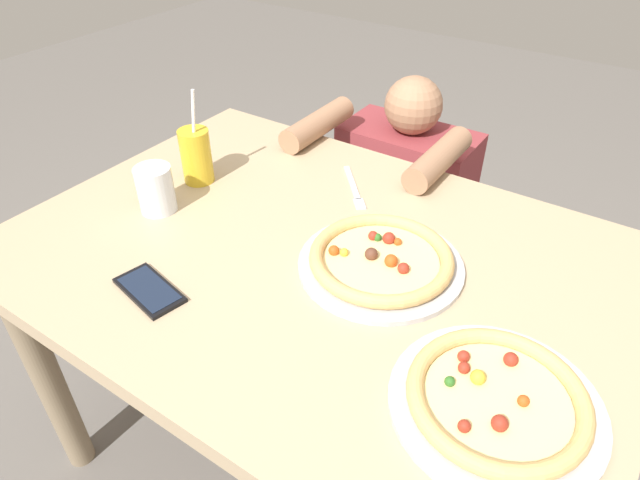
% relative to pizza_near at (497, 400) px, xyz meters
% --- Properties ---
extents(ground_plane, '(8.00, 8.00, 0.00)m').
position_rel_pizza_near_xyz_m(ground_plane, '(-0.44, 0.17, -0.77)').
color(ground_plane, '#66605B').
extents(dining_table, '(1.29, 0.92, 0.75)m').
position_rel_pizza_near_xyz_m(dining_table, '(-0.44, 0.17, -0.12)').
color(dining_table, tan).
rests_on(dining_table, ground).
extents(pizza_near, '(0.33, 0.33, 0.04)m').
position_rel_pizza_near_xyz_m(pizza_near, '(0.00, 0.00, 0.00)').
color(pizza_near, '#B7B7BC').
rests_on(pizza_near, dining_table).
extents(pizza_far, '(0.33, 0.33, 0.04)m').
position_rel_pizza_near_xyz_m(pizza_far, '(-0.31, 0.20, 0.00)').
color(pizza_far, '#B7B7BC').
rests_on(pizza_far, dining_table).
extents(drink_cup_colored, '(0.07, 0.07, 0.24)m').
position_rel_pizza_near_xyz_m(drink_cup_colored, '(-0.85, 0.25, 0.05)').
color(drink_cup_colored, gold).
rests_on(drink_cup_colored, dining_table).
extents(water_cup_clear, '(0.08, 0.08, 0.11)m').
position_rel_pizza_near_xyz_m(water_cup_clear, '(-0.84, 0.10, 0.04)').
color(water_cup_clear, silver).
rests_on(water_cup_clear, dining_table).
extents(fork, '(0.15, 0.16, 0.00)m').
position_rel_pizza_near_xyz_m(fork, '(-0.50, 0.42, -0.02)').
color(fork, silver).
rests_on(fork, dining_table).
extents(cell_phone, '(0.16, 0.10, 0.01)m').
position_rel_pizza_near_xyz_m(cell_phone, '(-0.64, -0.11, -0.01)').
color(cell_phone, black).
rests_on(cell_phone, dining_table).
extents(diner_seated, '(0.44, 0.53, 0.89)m').
position_rel_pizza_near_xyz_m(diner_seated, '(-0.56, 0.85, -0.38)').
color(diner_seated, '#333847').
rests_on(diner_seated, ground).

